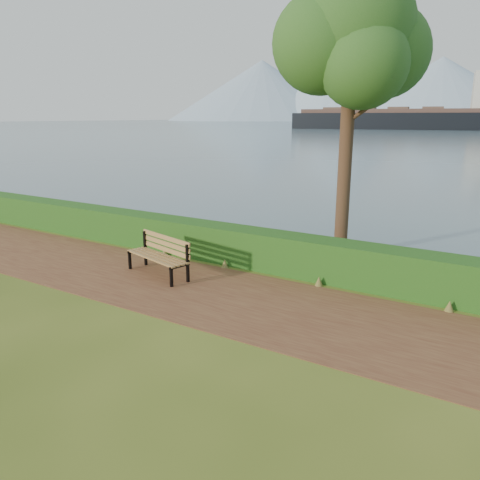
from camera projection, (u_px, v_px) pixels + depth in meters
The scene contains 6 objects.
ground at pixel (216, 300), 10.34m from camera, with size 140.00×140.00×0.00m, color #445418.
path at pixel (223, 296), 10.59m from camera, with size 40.00×3.40×0.01m, color #592D1E.
hedge at pixel (271, 251), 12.36m from camera, with size 32.00×0.85×1.00m, color #164C15.
bench at pixel (160, 253), 11.89m from camera, with size 2.09×1.07×1.01m.
tree at pixel (352, 36), 11.99m from camera, with size 3.81×3.51×7.99m.
cargo_ship at pixel (414, 119), 142.36m from camera, with size 70.01×21.50×20.99m.
Camera 1 is at (5.50, -7.95, 3.95)m, focal length 35.00 mm.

